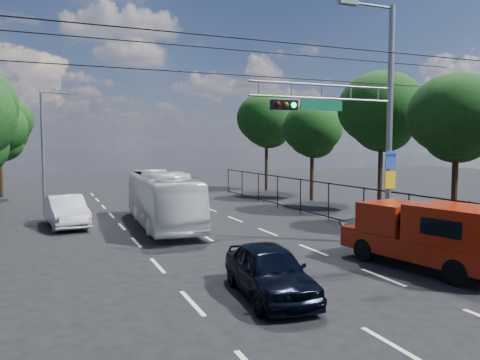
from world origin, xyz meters
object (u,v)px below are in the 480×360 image
signal_mast (365,113)px  white_van (66,211)px  red_pickup (428,234)px  white_bus (162,199)px  navy_hatchback (270,271)px

signal_mast → white_van: 14.82m
red_pickup → white_bus: size_ratio=0.63×
red_pickup → white_van: size_ratio=1.31×
red_pickup → white_bus: 12.82m
navy_hatchback → red_pickup: bearing=11.7°
signal_mast → red_pickup: size_ratio=1.58×
navy_hatchback → white_bus: white_bus is taller
white_bus → white_van: 4.72m
signal_mast → white_van: signal_mast is taller
signal_mast → white_bus: bearing=130.2°
signal_mast → navy_hatchback: signal_mast is taller
navy_hatchback → white_van: (-4.54, 13.41, 0.06)m
signal_mast → white_van: size_ratio=2.07×
white_bus → white_van: (-4.41, 1.58, -0.58)m
white_bus → signal_mast: bearing=-46.8°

